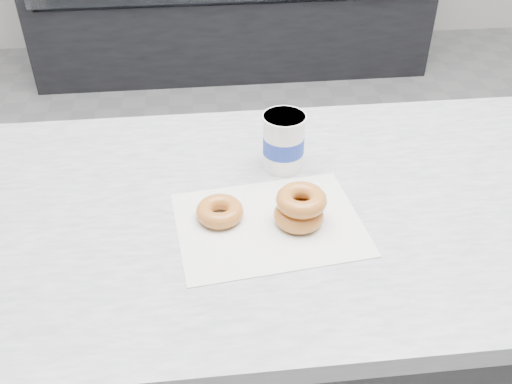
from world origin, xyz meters
The scene contains 6 objects.
ground centered at (0.00, 0.00, 0.00)m, with size 5.00×5.00×0.00m, color gray.
counter centered at (0.00, -0.60, 0.45)m, with size 3.06×0.76×0.90m.
wax_paper centered at (-0.12, -0.66, 0.90)m, with size 0.34×0.26×0.00m, color silver.
donut_single centered at (-0.21, -0.63, 0.92)m, with size 0.09×0.09×0.03m, color #C27F35.
donut_stack centered at (-0.07, -0.66, 0.93)m, with size 0.11×0.11×0.07m.
coffee_cup centered at (-0.07, -0.47, 0.96)m, with size 0.09×0.09×0.12m.
Camera 1 is at (-0.24, -1.47, 1.58)m, focal length 40.00 mm.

